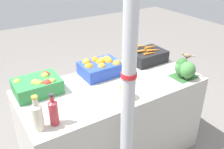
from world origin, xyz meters
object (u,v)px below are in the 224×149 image
object	(u,v)px
apple_crate	(38,85)
sparrow_bird	(187,55)
juice_bottle_cloudy	(37,116)
juice_bottle_ruby	(54,112)
support_pole	(128,91)
broccoli_pile	(184,69)
carrot_crate	(147,56)
pickle_jar	(126,92)
orange_crate	(101,67)

from	to	relation	value
apple_crate	sparrow_bird	xyz separation A→B (m)	(1.26, -0.45, 0.14)
juice_bottle_cloudy	juice_bottle_ruby	distance (m)	0.11
support_pole	apple_crate	xyz separation A→B (m)	(-0.33, 0.81, -0.25)
juice_bottle_cloudy	sparrow_bird	bearing A→B (deg)	0.92
juice_bottle_ruby	juice_bottle_cloudy	bearing A→B (deg)	180.00
broccoli_pile	support_pole	bearing A→B (deg)	-158.87
apple_crate	broccoli_pile	world-z (taller)	broccoli_pile
support_pole	carrot_crate	distance (m)	1.20
apple_crate	pickle_jar	size ratio (longest dim) A/B	3.34
juice_bottle_cloudy	pickle_jar	distance (m)	0.72
juice_bottle_ruby	broccoli_pile	bearing A→B (deg)	0.04
carrot_crate	pickle_jar	world-z (taller)	carrot_crate
apple_crate	pickle_jar	world-z (taller)	apple_crate
broccoli_pile	sparrow_bird	bearing A→B (deg)	35.15
apple_crate	pickle_jar	bearing A→B (deg)	-39.27
support_pole	juice_bottle_cloudy	size ratio (longest dim) A/B	8.59
orange_crate	juice_bottle_cloudy	bearing A→B (deg)	-147.77
support_pole	carrot_crate	size ratio (longest dim) A/B	6.07
broccoli_pile	pickle_jar	world-z (taller)	broccoli_pile
support_pole	pickle_jar	world-z (taller)	support_pole
apple_crate	juice_bottle_ruby	distance (m)	0.47
apple_crate	carrot_crate	world-z (taller)	carrot_crate
orange_crate	sparrow_bird	xyz separation A→B (m)	(0.65, -0.45, 0.14)
broccoli_pile	pickle_jar	distance (m)	0.66
apple_crate	support_pole	bearing A→B (deg)	-67.78
apple_crate	juice_bottle_cloudy	size ratio (longest dim) A/B	1.42
carrot_crate	pickle_jar	bearing A→B (deg)	-142.03
juice_bottle_cloudy	sparrow_bird	size ratio (longest dim) A/B	2.23
support_pole	pickle_jar	distance (m)	0.50
orange_crate	juice_bottle_cloudy	size ratio (longest dim) A/B	1.42
broccoli_pile	juice_bottle_ruby	size ratio (longest dim) A/B	0.91
sparrow_bird	apple_crate	bearing A→B (deg)	35.45
juice_bottle_cloudy	sparrow_bird	distance (m)	1.40
pickle_jar	sparrow_bird	bearing A→B (deg)	1.63
apple_crate	sparrow_bird	size ratio (longest dim) A/B	3.15
apple_crate	carrot_crate	distance (m)	1.17
apple_crate	juice_bottle_cloudy	bearing A→B (deg)	-107.31
carrot_crate	sparrow_bird	distance (m)	0.48
support_pole	sparrow_bird	size ratio (longest dim) A/B	19.13
support_pole	carrot_crate	world-z (taller)	support_pole
sparrow_bird	orange_crate	bearing A→B (deg)	20.07
juice_bottle_ruby	pickle_jar	world-z (taller)	juice_bottle_ruby
apple_crate	juice_bottle_ruby	world-z (taller)	juice_bottle_ruby
juice_bottle_cloudy	pickle_jar	bearing A→B (deg)	0.24
support_pole	orange_crate	xyz separation A→B (m)	(0.28, 0.82, -0.25)
orange_crate	sparrow_bird	world-z (taller)	sparrow_bird
support_pole	apple_crate	size ratio (longest dim) A/B	6.07
support_pole	carrot_crate	bearing A→B (deg)	44.25
juice_bottle_ruby	pickle_jar	xyz separation A→B (m)	(0.61, 0.00, -0.05)
carrot_crate	juice_bottle_cloudy	distance (m)	1.40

